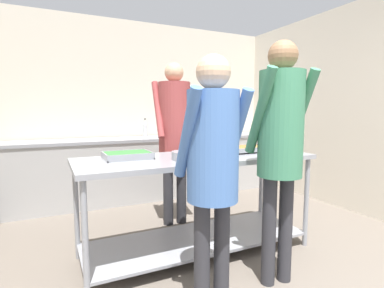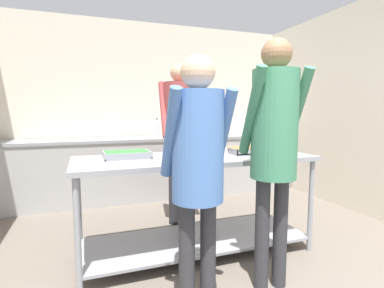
# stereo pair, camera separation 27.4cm
# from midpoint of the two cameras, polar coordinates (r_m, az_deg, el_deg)

# --- Properties ---
(wall_rear) EXTENTS (4.48, 0.06, 2.65)m
(wall_rear) POSITION_cam_midpoint_polar(r_m,az_deg,el_deg) (4.85, -11.45, 6.59)
(wall_rear) COLOR beige
(wall_rear) RESTS_ON ground_plane
(wall_right) EXTENTS (0.06, 4.15, 2.65)m
(wall_right) POSITION_cam_midpoint_polar(r_m,az_deg,el_deg) (4.34, 26.30, 6.11)
(wall_right) COLOR beige
(wall_right) RESTS_ON ground_plane
(back_counter) EXTENTS (4.32, 0.65, 0.90)m
(back_counter) POSITION_cam_midpoint_polar(r_m,az_deg,el_deg) (4.57, -10.05, -4.37)
(back_counter) COLOR #A8A8A8
(back_counter) RESTS_ON ground_plane
(serving_counter) EXTENTS (2.10, 0.77, 0.89)m
(serving_counter) POSITION_cam_midpoint_polar(r_m,az_deg,el_deg) (2.72, -1.99, -8.36)
(serving_counter) COLOR gray
(serving_counter) RESTS_ON ground_plane
(serving_tray_roast) EXTENTS (0.39, 0.31, 0.05)m
(serving_tray_roast) POSITION_cam_midpoint_polar(r_m,az_deg,el_deg) (2.63, -15.16, -2.14)
(serving_tray_roast) COLOR gray
(serving_tray_roast) RESTS_ON serving_counter
(sauce_pan) EXTENTS (0.38, 0.24, 0.07)m
(sauce_pan) POSITION_cam_midpoint_polar(r_m,az_deg,el_deg) (2.48, -4.23, -2.14)
(sauce_pan) COLOR gray
(sauce_pan) RESTS_ON serving_counter
(plate_stack) EXTENTS (0.27, 0.27, 0.06)m
(plate_stack) POSITION_cam_midpoint_polar(r_m,az_deg,el_deg) (2.79, 1.26, -1.37)
(plate_stack) COLOR white
(plate_stack) RESTS_ON serving_counter
(serving_tray_vegetables) EXTENTS (0.42, 0.30, 0.05)m
(serving_tray_vegetables) POSITION_cam_midpoint_polar(r_m,az_deg,el_deg) (2.98, 7.67, -1.00)
(serving_tray_vegetables) COLOR gray
(serving_tray_vegetables) RESTS_ON serving_counter
(guest_serving_left) EXTENTS (0.41, 0.32, 1.63)m
(guest_serving_left) POSITION_cam_midpoint_polar(r_m,az_deg,el_deg) (1.83, -0.31, -2.41)
(guest_serving_left) COLOR #2D2D33
(guest_serving_left) RESTS_ON ground_plane
(guest_serving_right) EXTENTS (0.45, 0.38, 1.78)m
(guest_serving_right) POSITION_cam_midpoint_polar(r_m,az_deg,el_deg) (2.21, 13.11, 1.66)
(guest_serving_right) COLOR #2D2D33
(guest_serving_right) RESTS_ON ground_plane
(cook_behind_counter) EXTENTS (0.47, 0.38, 1.82)m
(cook_behind_counter) POSITION_cam_midpoint_polar(r_m,az_deg,el_deg) (3.35, -5.71, 3.55)
(cook_behind_counter) COLOR #2D2D33
(cook_behind_counter) RESTS_ON ground_plane
(water_bottle) EXTENTS (0.06, 0.06, 0.28)m
(water_bottle) POSITION_cam_midpoint_polar(r_m,az_deg,el_deg) (4.40, -10.68, 2.81)
(water_bottle) COLOR silver
(water_bottle) RESTS_ON back_counter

